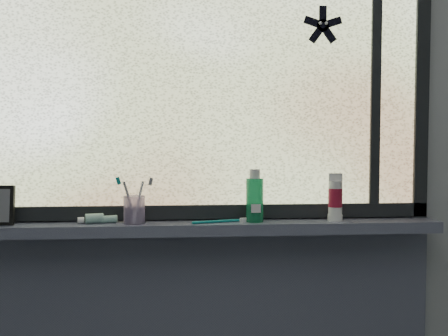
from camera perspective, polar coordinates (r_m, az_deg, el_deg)
name	(u,v)px	position (r m, az deg, el deg)	size (l,w,h in m)	color
wall_back	(211,156)	(1.82, -1.44, 1.37)	(3.00, 0.01, 2.50)	#9EA3A8
windowsill	(213,227)	(1.77, -1.30, -6.81)	(1.62, 0.14, 0.04)	#51556C
window_pane	(212,78)	(1.81, -1.42, 10.23)	(1.50, 0.01, 1.00)	silver
frame_bottom	(212,212)	(1.81, -1.39, -4.99)	(1.60, 0.03, 0.05)	black
frame_right	(421,80)	(2.01, 21.60, 9.32)	(0.05, 0.03, 1.10)	black
frame_mullion	(375,80)	(1.94, 16.88, 9.64)	(0.04, 0.03, 1.00)	black
starfish_sticker	(323,26)	(1.90, 11.22, 15.67)	(0.15, 0.02, 0.15)	black
toothpaste_tube	(100,218)	(1.79, -13.97, -5.61)	(0.19, 0.04, 0.03)	silver
toothbrush_cup	(134,210)	(1.75, -10.22, -4.72)	(0.07, 0.07, 0.10)	#BDA7DD
toothbrush_lying	(216,221)	(1.75, -0.88, -6.04)	(0.22, 0.02, 0.01)	#0E7D7F
mouthwash_bottle	(255,195)	(1.76, 3.53, -3.15)	(0.06, 0.06, 0.15)	#1C945B
cream_tube	(335,195)	(1.83, 12.61, -3.08)	(0.05, 0.05, 0.12)	silver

